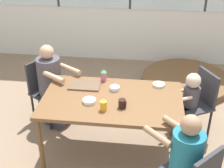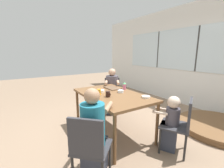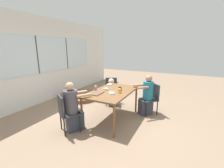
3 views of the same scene
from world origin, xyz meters
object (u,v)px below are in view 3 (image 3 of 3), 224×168
at_px(folded_table_stack, 81,96).
at_px(bowl_fruit, 110,85).
at_px(chair_for_woman_green_shirt, 152,96).
at_px(person_woman_green_shirt, 147,97).
at_px(bowl_cereal, 106,89).
at_px(chair_for_toddler, 111,88).
at_px(chair_for_man_blue_shirt, 65,111).
at_px(bowl_white_shallow, 112,93).
at_px(person_man_blue_shirt, 73,109).
at_px(coffee_mug, 120,89).
at_px(juice_glass, 119,91).
at_px(person_toddler, 111,92).
at_px(sippy_cup, 96,88).

bearing_deg(folded_table_stack, bowl_fruit, -109.06).
bearing_deg(chair_for_woman_green_shirt, folded_table_stack, 40.57).
relative_size(person_woman_green_shirt, bowl_cereal, 9.82).
bearing_deg(chair_for_toddler, bowl_cereal, 81.68).
height_order(chair_for_man_blue_shirt, person_woman_green_shirt, person_woman_green_shirt).
relative_size(bowl_white_shallow, bowl_fruit, 1.03).
height_order(person_man_blue_shirt, bowl_cereal, person_man_blue_shirt).
bearing_deg(person_woman_green_shirt, bowl_cereal, 83.12).
xyz_separation_m(coffee_mug, bowl_white_shallow, (-0.36, 0.05, -0.03)).
relative_size(juice_glass, folded_table_stack, 0.07).
relative_size(person_toddler, juice_glass, 8.33).
xyz_separation_m(person_woman_green_shirt, bowl_white_shallow, (-0.95, 0.60, 0.28)).
relative_size(chair_for_toddler, person_man_blue_shirt, 0.76).
bearing_deg(sippy_cup, chair_for_toddler, 8.08).
xyz_separation_m(chair_for_toddler, person_toddler, (-0.14, -0.07, -0.09)).
height_order(chair_for_man_blue_shirt, bowl_fruit, chair_for_man_blue_shirt).
relative_size(juice_glass, bowl_white_shallow, 0.73).
relative_size(chair_for_woman_green_shirt, sippy_cup, 5.72).
bearing_deg(chair_for_woman_green_shirt, sippy_cup, 83.62).
height_order(person_toddler, folded_table_stack, person_toddler).
distance_m(sippy_cup, juice_glass, 0.63).
bearing_deg(person_man_blue_shirt, person_toddler, 120.50).
distance_m(chair_for_woman_green_shirt, person_man_blue_shirt, 2.17).
xyz_separation_m(person_man_blue_shirt, sippy_cup, (0.70, -0.15, 0.34)).
height_order(coffee_mug, bowl_cereal, coffee_mug).
bearing_deg(person_woman_green_shirt, folded_table_stack, 37.80).
relative_size(chair_for_toddler, person_woman_green_shirt, 0.77).
distance_m(chair_for_man_blue_shirt, person_man_blue_shirt, 0.17).
bearing_deg(chair_for_toddler, juice_glass, 97.49).
bearing_deg(chair_for_toddler, chair_for_woman_green_shirt, 143.58).
height_order(sippy_cup, bowl_cereal, sippy_cup).
relative_size(chair_for_man_blue_shirt, sippy_cup, 5.72).
height_order(person_man_blue_shirt, juice_glass, person_man_blue_shirt).
xyz_separation_m(chair_for_toddler, bowl_white_shallow, (-1.26, -0.66, 0.28)).
distance_m(juice_glass, bowl_white_shallow, 0.21).
relative_size(chair_for_man_blue_shirt, bowl_fruit, 6.11).
bearing_deg(person_man_blue_shirt, bowl_white_shallow, 76.23).
height_order(bowl_cereal, bowl_fruit, bowl_cereal).
bearing_deg(bowl_white_shallow, juice_glass, -36.29).
distance_m(person_woman_green_shirt, sippy_cup, 1.44).
bearing_deg(chair_for_man_blue_shirt, person_man_blue_shirt, 90.00).
height_order(coffee_mug, sippy_cup, sippy_cup).
bearing_deg(chair_for_woman_green_shirt, bowl_white_shallow, 100.67).
relative_size(chair_for_woman_green_shirt, chair_for_man_blue_shirt, 1.00).
height_order(chair_for_toddler, folded_table_stack, chair_for_toddler).
distance_m(chair_for_woman_green_shirt, chair_for_toddler, 1.39).
bearing_deg(juice_glass, coffee_mug, 20.79).
relative_size(sippy_cup, bowl_white_shallow, 1.04).
xyz_separation_m(bowl_white_shallow, folded_table_stack, (1.25, 1.94, -0.72)).
height_order(person_woman_green_shirt, person_toddler, person_woman_green_shirt).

